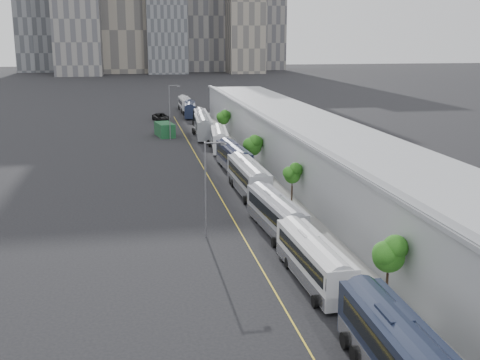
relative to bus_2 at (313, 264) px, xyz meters
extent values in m
cube|color=gray|center=(7.23, 19.75, -1.42)|extent=(10.00, 170.00, 0.12)
cube|color=gold|center=(-3.27, 19.75, -1.47)|extent=(0.12, 160.00, 0.02)
cube|color=gray|center=(11.23, 19.75, 1.92)|extent=(12.00, 160.00, 6.80)
cube|color=gray|center=(11.23, 19.75, 4.37)|extent=(12.45, 160.40, 2.57)
cube|color=gray|center=(5.33, 19.75, 5.52)|extent=(0.30, 160.00, 0.40)
cube|color=gray|center=(46.23, 269.75, 33.52)|extent=(18.00, 18.00, 70.00)
cube|color=black|center=(0.25, -15.09, 0.52)|extent=(2.94, 13.56, 3.28)
cube|color=black|center=(0.25, -15.30, 1.11)|extent=(2.97, 11.94, 1.11)
cube|color=black|center=(0.25, -13.53, 2.32)|extent=(1.39, 2.31, 0.31)
cube|color=silver|center=(0.00, 0.02, 0.30)|extent=(2.79, 12.06, 2.91)
cube|color=black|center=(0.00, -0.16, 0.82)|extent=(2.81, 10.63, 0.99)
cube|color=silver|center=(0.00, 0.02, -0.63)|extent=(2.83, 11.82, 0.93)
cube|color=silver|center=(0.00, 1.41, 1.89)|extent=(1.27, 2.07, 0.28)
cube|color=gray|center=(0.08, 12.47, 0.31)|extent=(3.25, 12.20, 2.92)
cube|color=black|center=(0.08, 12.28, 0.83)|extent=(3.21, 10.76, 0.99)
cube|color=silver|center=(0.08, 12.47, -0.63)|extent=(3.27, 11.96, 0.93)
cube|color=gray|center=(0.08, 13.86, 1.91)|extent=(1.35, 2.12, 0.28)
cube|color=#A2A4AB|center=(0.29, 27.16, 0.47)|extent=(2.91, 13.20, 3.19)
cube|color=black|center=(0.29, 26.96, 1.04)|extent=(2.93, 11.63, 1.08)
cube|color=silver|center=(0.29, 27.16, -0.55)|extent=(2.94, 12.94, 1.02)
cube|color=#A2A4AB|center=(0.29, 28.68, 2.22)|extent=(1.36, 2.25, 0.30)
cube|color=black|center=(0.67, 39.59, 0.39)|extent=(3.09, 12.72, 3.06)
cube|color=black|center=(0.67, 39.40, 0.94)|extent=(3.08, 11.21, 1.04)
cube|color=silver|center=(0.67, 39.59, -0.59)|extent=(3.12, 12.47, 0.98)
cube|color=black|center=(0.67, 41.05, 2.07)|extent=(1.36, 2.19, 0.29)
cube|color=silver|center=(1.03, 55.77, 0.36)|extent=(3.75, 12.57, 3.00)
cube|color=black|center=(1.03, 55.58, 0.90)|extent=(3.65, 11.10, 1.02)
cube|color=silver|center=(1.03, 55.77, -0.60)|extent=(3.76, 12.33, 0.96)
cube|color=silver|center=(1.03, 57.20, 2.00)|extent=(1.45, 2.21, 0.29)
cube|color=gray|center=(-0.06, 68.93, 0.58)|extent=(3.67, 14.06, 3.37)
cube|color=black|center=(-0.06, 68.72, 1.19)|extent=(3.62, 12.40, 1.15)
cube|color=silver|center=(-0.06, 68.93, -0.50)|extent=(3.69, 13.79, 1.08)
cube|color=gray|center=(-0.06, 70.54, 2.43)|extent=(1.54, 2.44, 0.32)
cube|color=#95969E|center=(1.03, 81.29, 0.33)|extent=(3.19, 12.34, 2.96)
cube|color=black|center=(1.03, 81.10, 0.86)|extent=(3.16, 10.88, 1.01)
cube|color=silver|center=(1.03, 81.29, -0.62)|extent=(3.21, 12.10, 0.95)
cube|color=#95969E|center=(1.03, 82.70, 1.95)|extent=(1.35, 2.14, 0.28)
cube|color=#171E34|center=(0.44, 98.63, 0.31)|extent=(3.67, 12.27, 2.93)
cube|color=black|center=(0.44, 98.44, 0.84)|extent=(3.58, 10.84, 1.00)
cube|color=silver|center=(0.44, 98.63, -0.63)|extent=(3.68, 12.04, 0.94)
cube|color=#171E34|center=(0.44, 100.02, 1.92)|extent=(1.42, 2.16, 0.28)
cube|color=white|center=(0.36, 110.55, 0.33)|extent=(2.47, 12.19, 2.95)
cube|color=black|center=(0.36, 110.36, 0.86)|extent=(2.52, 10.73, 1.00)
cube|color=silver|center=(0.36, 110.55, -0.62)|extent=(2.51, 11.94, 0.94)
cube|color=white|center=(0.36, 111.95, 1.94)|extent=(1.22, 2.06, 0.28)
cylinder|color=black|center=(3.91, -4.57, 0.43)|extent=(0.18, 0.18, 3.82)
sphere|color=#155C15|center=(3.91, -4.57, 2.36)|extent=(2.24, 2.24, 2.24)
cylinder|color=black|center=(4.11, 21.47, 0.34)|extent=(0.18, 0.18, 3.63)
sphere|color=#155C15|center=(4.11, 21.47, 2.13)|extent=(1.83, 1.83, 1.83)
cylinder|color=black|center=(3.74, 41.65, 0.14)|extent=(0.18, 0.18, 3.23)
sphere|color=#155C15|center=(3.74, 41.65, 1.87)|extent=(2.58, 2.58, 2.58)
cylinder|color=black|center=(3.88, 69.96, 0.33)|extent=(0.18, 0.18, 3.62)
sphere|color=#155C15|center=(3.88, 69.96, 2.19)|extent=(2.31, 2.31, 2.31)
cylinder|color=#59595E|center=(-6.67, 12.15, 3.00)|extent=(0.18, 0.18, 8.96)
cylinder|color=#59595E|center=(-5.77, 12.15, 7.38)|extent=(1.80, 0.14, 0.14)
cube|color=#59595E|center=(-4.97, 12.15, 7.23)|extent=(0.50, 0.22, 0.18)
cylinder|color=#59595E|center=(-6.26, 67.66, 3.45)|extent=(0.18, 0.18, 9.86)
cylinder|color=#59595E|center=(-5.36, 67.66, 8.28)|extent=(1.80, 0.14, 0.14)
cube|color=#59595E|center=(-4.56, 67.66, 8.13)|extent=(0.50, 0.22, 0.18)
cube|color=#144122|center=(-7.02, 71.49, -0.20)|extent=(3.71, 6.53, 2.55)
imported|color=black|center=(-6.52, 92.79, -0.59)|extent=(4.20, 6.83, 1.77)
camera|label=1|loc=(-13.10, -41.02, 16.69)|focal=45.00mm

